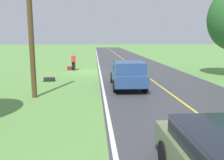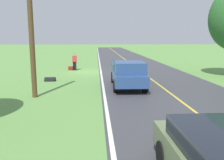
% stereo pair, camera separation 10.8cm
% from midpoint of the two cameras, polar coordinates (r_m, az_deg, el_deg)
% --- Properties ---
extents(ground_plane, '(200.00, 200.00, 0.00)m').
position_cam_midpoint_polar(ground_plane, '(23.64, -5.85, 1.97)').
color(ground_plane, '#609347').
extents(road_surface, '(8.35, 120.00, 0.00)m').
position_cam_midpoint_polar(road_surface, '(24.05, 7.03, 2.09)').
color(road_surface, '#3D3D42').
rests_on(road_surface, ground).
extents(lane_edge_line, '(0.16, 117.60, 0.00)m').
position_cam_midpoint_polar(lane_edge_line, '(23.63, -2.54, 2.02)').
color(lane_edge_line, silver).
rests_on(lane_edge_line, ground).
extents(lane_centre_line, '(0.14, 117.60, 0.00)m').
position_cam_midpoint_polar(lane_centre_line, '(24.05, 7.03, 2.09)').
color(lane_centre_line, gold).
rests_on(lane_centre_line, ground).
extents(hitchhiker_walking, '(0.62, 0.53, 1.75)m').
position_cam_midpoint_polar(hitchhiker_walking, '(24.88, -8.81, 4.58)').
color(hitchhiker_walking, black).
rests_on(hitchhiker_walking, ground).
extents(suitcase_carried, '(0.48, 0.24, 0.40)m').
position_cam_midpoint_polar(suitcase_carried, '(24.97, -9.75, 2.77)').
color(suitcase_carried, maroon).
rests_on(suitcase_carried, ground).
extents(pickup_truck_passing, '(2.20, 5.45, 1.82)m').
position_cam_midpoint_polar(pickup_truck_passing, '(15.97, 4.05, 1.60)').
color(pickup_truck_passing, '#2D4C84').
rests_on(pickup_truck_passing, ground).
extents(utility_pole_roadside, '(0.28, 0.28, 7.61)m').
position_cam_midpoint_polar(utility_pole_roadside, '(13.80, -18.58, 11.60)').
color(utility_pole_roadside, brown).
rests_on(utility_pole_roadside, ground).
extents(drainage_culvert, '(0.80, 0.60, 0.60)m').
position_cam_midpoint_polar(drainage_culvert, '(19.11, -14.41, -0.23)').
color(drainage_culvert, black).
rests_on(drainage_culvert, ground).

